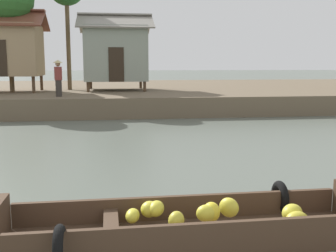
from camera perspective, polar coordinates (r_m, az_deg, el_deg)
ground_plane at (r=10.91m, az=-0.72°, el=-4.11°), size 300.00×300.00×0.00m
riverbank_strip at (r=27.90m, az=-5.17°, el=4.60°), size 160.00×20.00×0.93m
banana_boat at (r=5.73m, az=2.91°, el=-13.15°), size 6.07×1.86×0.84m
stilt_house_mid_left at (r=23.51m, az=-21.72°, el=9.93°), size 4.26×3.35×4.30m
stilt_house_mid_right at (r=23.61m, az=-7.29°, el=10.06°), size 4.10×3.87×4.25m
vendor_person at (r=19.37m, az=-15.02°, el=6.71°), size 0.44×0.44×1.66m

